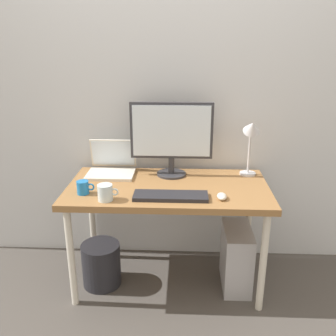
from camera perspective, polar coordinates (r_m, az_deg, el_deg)
name	(u,v)px	position (r m, az deg, el deg)	size (l,w,h in m)	color
ground_plane	(168,279)	(2.72, 0.00, -16.77)	(6.00, 6.00, 0.00)	#4C4742
back_wall	(171,85)	(2.60, 0.39, 12.68)	(4.40, 0.04, 2.60)	silver
desk	(168,195)	(2.40, 0.00, -4.23)	(1.28, 0.66, 0.71)	olive
monitor	(171,135)	(2.47, 0.54, 5.12)	(0.55, 0.20, 0.50)	#333338
laptop	(112,165)	(2.60, -8.67, 0.41)	(0.32, 0.27, 0.23)	silver
desk_lamp	(251,135)	(2.51, 12.71, 4.91)	(0.11, 0.16, 0.41)	silver
keyboard	(171,196)	(2.19, 0.41, -4.34)	(0.44, 0.14, 0.02)	#232328
mouse	(222,196)	(2.20, 8.28, -4.33)	(0.06, 0.09, 0.03)	silver
coffee_mug	(83,187)	(2.29, -12.93, -2.93)	(0.11, 0.07, 0.08)	#1E72BF
glass_cup	(105,193)	(2.17, -9.61, -3.75)	(0.12, 0.09, 0.10)	silver
computer_tower	(236,257)	(2.60, 10.46, -13.37)	(0.18, 0.36, 0.42)	#B2B2B7
wastebasket	(101,264)	(2.64, -10.22, -14.37)	(0.26, 0.26, 0.30)	#232328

